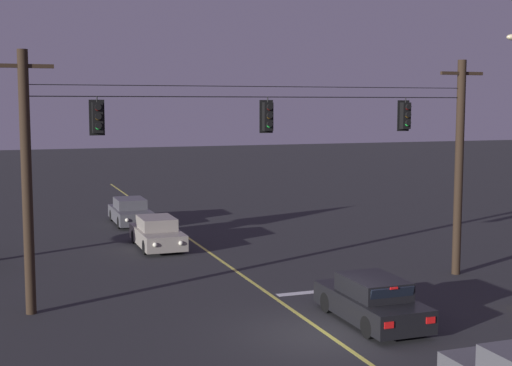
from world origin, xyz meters
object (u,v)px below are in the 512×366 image
object	(u,v)px
car_oncoming_lead	(157,233)
car_oncoming_trailing	(130,212)
car_waiting_near_lane	(372,301)
traffic_light_centre	(406,116)
traffic_light_left_inner	(268,116)
traffic_light_leftmost	(98,118)

from	to	relation	value
car_oncoming_lead	car_oncoming_trailing	world-z (taller)	same
car_oncoming_lead	car_oncoming_trailing	xyz separation A→B (m)	(-0.00, 6.93, 0.00)
car_waiting_near_lane	traffic_light_centre	bearing A→B (deg)	49.77
car_oncoming_lead	traffic_light_centre	bearing A→B (deg)	-50.72
traffic_light_left_inner	car_waiting_near_lane	world-z (taller)	traffic_light_left_inner
traffic_light_left_inner	car_oncoming_lead	size ratio (longest dim) A/B	0.28
traffic_light_centre	car_oncoming_lead	world-z (taller)	traffic_light_centre
traffic_light_leftmost	traffic_light_left_inner	size ratio (longest dim) A/B	1.00
traffic_light_leftmost	car_oncoming_lead	bearing A→B (deg)	67.49
car_oncoming_lead	traffic_light_left_inner	bearing A→B (deg)	-77.57
traffic_light_leftmost	car_oncoming_trailing	world-z (taller)	traffic_light_leftmost
traffic_light_left_inner	car_waiting_near_lane	bearing A→B (deg)	-69.06
traffic_light_left_inner	car_oncoming_lead	xyz separation A→B (m)	(-1.97, 8.96, -5.42)
traffic_light_leftmost	car_oncoming_trailing	distance (m)	17.19
traffic_light_centre	traffic_light_left_inner	bearing A→B (deg)	180.00
car_oncoming_lead	car_waiting_near_lane	bearing A→B (deg)	-74.71
traffic_light_centre	car_oncoming_trailing	size ratio (longest dim) A/B	0.28
traffic_light_left_inner	traffic_light_centre	xyz separation A→B (m)	(5.35, 0.00, 0.00)
traffic_light_centre	car_oncoming_trailing	world-z (taller)	traffic_light_centre
traffic_light_centre	car_oncoming_trailing	bearing A→B (deg)	114.77
traffic_light_centre	traffic_light_leftmost	bearing A→B (deg)	180.00
traffic_light_leftmost	traffic_light_centre	distance (m)	11.04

